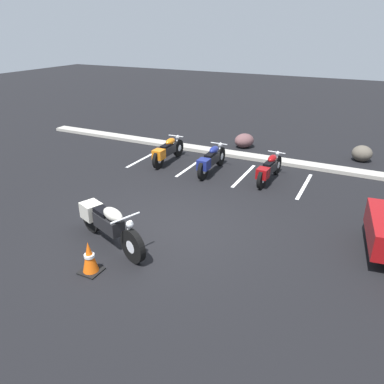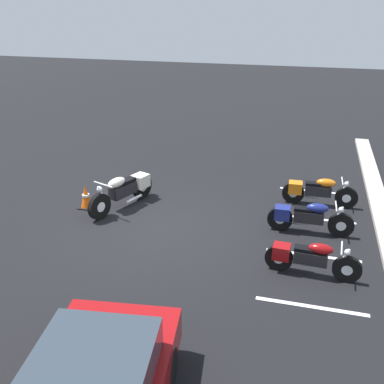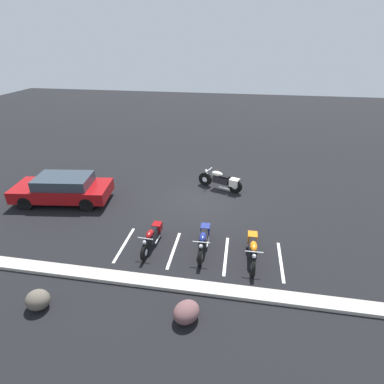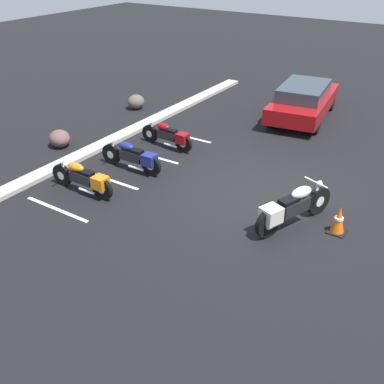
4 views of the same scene
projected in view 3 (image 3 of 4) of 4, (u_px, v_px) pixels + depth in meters
name	position (u px, v px, depth m)	size (l,w,h in m)	color
ground	(201.00, 199.00, 14.26)	(60.00, 60.00, 0.00)	black
motorcycle_cream_featured	(222.00, 181.00, 14.90)	(2.26, 1.08, 0.93)	black
parked_bike_0	(253.00, 248.00, 10.26)	(0.57, 2.05, 0.81)	black
parked_bike_1	(204.00, 239.00, 10.70)	(0.58, 2.08, 0.82)	black
parked_bike_2	(152.00, 236.00, 10.90)	(0.55, 1.97, 0.78)	black
car_red	(63.00, 188.00, 13.73)	(4.50, 2.34, 1.29)	black
concrete_curb	(175.00, 284.00, 9.25)	(18.00, 0.50, 0.12)	#A8A399
landscape_rock_0	(38.00, 300.00, 8.43)	(0.62, 0.68, 0.56)	#575045
landscape_rock_1	(186.00, 312.00, 8.07)	(0.78, 0.66, 0.54)	brown
traffic_cone	(217.00, 175.00, 15.92)	(0.40, 0.40, 0.66)	black
stall_line_0	(281.00, 261.00, 10.29)	(0.10, 2.10, 0.00)	white
stall_line_1	(226.00, 255.00, 10.57)	(0.10, 2.10, 0.00)	white
stall_line_2	(174.00, 250.00, 10.85)	(0.10, 2.10, 0.00)	white
stall_line_3	(124.00, 244.00, 11.13)	(0.10, 2.10, 0.00)	white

